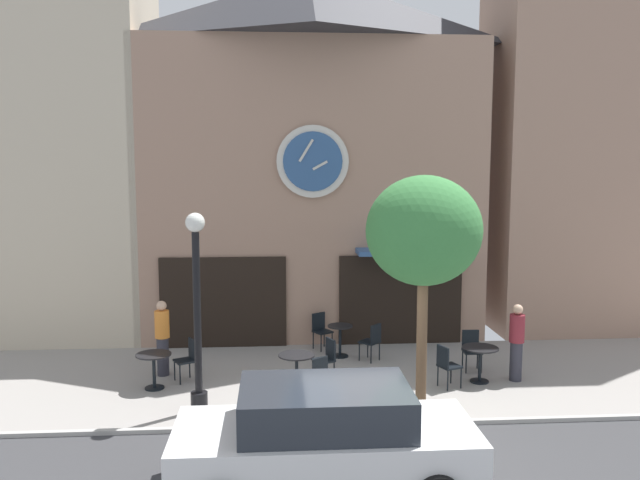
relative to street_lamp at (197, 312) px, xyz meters
name	(u,v)px	position (x,y,z in m)	size (l,w,h in m)	color
ground_plane	(379,437)	(3.21, -1.39, -1.94)	(25.04, 11.43, 0.13)	gray
clock_building	(310,152)	(2.41, 5.67, 3.02)	(9.04, 4.07, 9.56)	#9E7A66
neighbor_building_left	(19,60)	(-5.32, 6.41, 5.47)	(6.76, 4.19, 14.77)	beige
neighbor_building_right	(599,111)	(10.48, 5.85, 4.15)	(5.96, 3.06, 12.12)	#9E7A66
street_lamp	(197,312)	(0.00, 0.00, 0.00)	(0.36, 0.36, 3.77)	black
street_tree	(424,232)	(4.19, -0.28, 1.50)	(2.14, 1.93, 4.45)	brown
cafe_table_leftmost	(154,364)	(-1.07, 1.28, -1.38)	(0.73, 0.73, 0.74)	black
cafe_table_center_right	(297,363)	(1.88, 1.12, -1.39)	(0.76, 0.76, 0.72)	black
cafe_table_near_door	(340,336)	(3.01, 3.23, -1.41)	(0.60, 0.60, 0.77)	black
cafe_table_center	(480,356)	(5.80, 1.21, -1.35)	(0.77, 0.77, 0.76)	black
cafe_chair_by_entrance	(446,363)	(5.00, 0.91, -1.38)	(0.52, 0.52, 0.90)	black
cafe_chair_curbside	(317,375)	(2.26, 0.36, -1.38)	(0.56, 0.56, 0.90)	black
cafe_chair_mid_row	(471,347)	(5.86, 2.03, -1.38)	(0.42, 0.42, 0.90)	black
cafe_chair_right_end	(321,328)	(2.59, 3.95, -1.38)	(0.55, 0.55, 0.90)	black
cafe_chair_near_tree	(327,356)	(2.55, 1.57, -1.38)	(0.53, 0.53, 0.90)	black
cafe_chair_under_awning	(188,357)	(-0.42, 1.74, -1.38)	(0.54, 0.54, 0.90)	black
cafe_chair_near_lamp	(372,339)	(3.73, 2.82, -1.38)	(0.57, 0.57, 0.90)	black
pedestrian_maroon	(517,341)	(6.61, 1.25, -1.05)	(0.39, 0.39, 1.67)	#2D2D38
pedestrian_orange	(162,337)	(-1.03, 2.15, -1.05)	(0.44, 0.44, 1.67)	#2D2D38
parked_car_white	(325,440)	(2.14, -3.17, -1.15)	(4.31, 2.03, 1.55)	white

